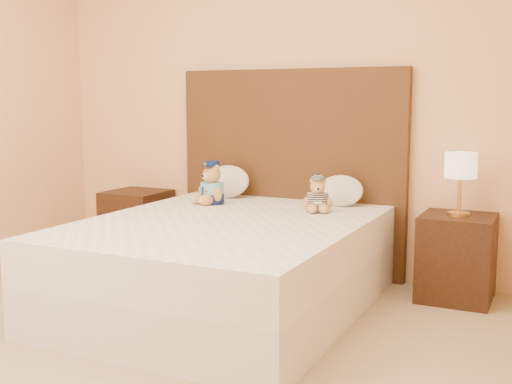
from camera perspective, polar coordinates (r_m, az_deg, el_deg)
ground at (r=3.11m, az=-13.74°, el=-16.25°), size 4.00×4.50×0.00m
bed at (r=3.96m, az=-2.72°, el=-6.45°), size 1.60×2.00×0.55m
headboard at (r=4.77m, az=3.05°, el=1.86°), size 1.75×0.08×1.50m
nightstand_left at (r=5.28m, az=-10.51°, el=-2.87°), size 0.45×0.45×0.55m
nightstand_right at (r=4.32m, az=17.40°, el=-5.58°), size 0.45×0.45×0.55m
lamp at (r=4.23m, az=17.74°, el=2.00°), size 0.20×0.20×0.40m
teddy_police at (r=4.52m, az=-3.94°, el=0.83°), size 0.34×0.33×0.30m
teddy_prisoner at (r=4.20m, az=5.50°, el=-0.23°), size 0.26×0.26×0.23m
pillow_left at (r=4.81m, az=-2.63°, el=1.07°), size 0.37×0.24×0.26m
pillow_right at (r=4.46m, az=7.49°, el=0.25°), size 0.33×0.21×0.23m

